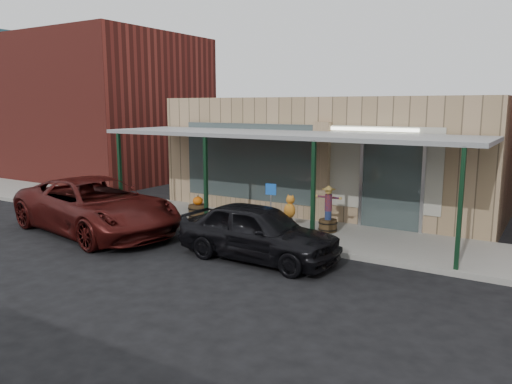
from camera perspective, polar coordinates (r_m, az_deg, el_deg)
The scene contains 10 objects.
ground at distance 12.89m, azimuth -5.10°, elevation -7.88°, with size 120.00×120.00×0.00m, color black.
sidewalk at distance 15.78m, azimuth 2.79°, elevation -4.25°, with size 40.00×3.20×0.15m, color gray.
storefront at distance 19.51m, azimuth 9.39°, elevation 4.35°, with size 12.00×6.25×4.20m.
awning at distance 15.30m, azimuth 2.81°, elevation 6.44°, with size 12.00×3.00×3.04m.
block_buildings_near at distance 19.75m, azimuth 16.15°, elevation 9.03°, with size 61.00×8.00×8.00m.
barrel_scarecrow at distance 15.25m, azimuth 8.24°, elevation -2.71°, with size 0.83×0.71×1.41m.
barrel_pumpkin at distance 17.10m, azimuth -6.64°, elevation -2.00°, with size 0.85×0.85×0.77m.
handicap_sign at distance 14.36m, azimuth 1.70°, elevation -1.24°, with size 0.32×0.06×1.56m.
parked_sedan at distance 12.79m, azimuth 0.23°, elevation -4.55°, with size 4.36×2.02×1.60m.
car_maroon at distance 16.24m, azimuth -17.81°, elevation -1.51°, with size 2.83×6.13×1.70m, color #450F0D.
Camera 1 is at (7.42, -9.79, 3.91)m, focal length 35.00 mm.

